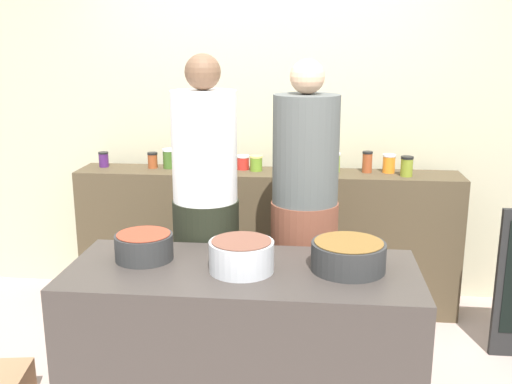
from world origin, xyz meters
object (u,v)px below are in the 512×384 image
(preserve_jar_5, at_px, (282,162))
(preserve_jar_11, at_px, (407,166))
(preserve_jar_0, at_px, (104,159))
(preserve_jar_1, at_px, (153,160))
(preserve_jar_3, at_px, (243,162))
(preserve_jar_8, at_px, (334,162))
(preserve_jar_9, at_px, (367,162))
(cooking_pot_center, at_px, (242,256))
(preserve_jar_7, at_px, (319,166))
(preserve_jar_10, at_px, (389,163))
(preserve_jar_6, at_px, (296,164))
(cooking_pot_left, at_px, (144,247))
(cooking_pot_right, at_px, (348,256))
(preserve_jar_2, at_px, (169,158))
(preserve_jar_4, at_px, (256,163))
(cook_with_tongs, at_px, (206,230))
(cook_in_cap, at_px, (304,233))

(preserve_jar_5, xyz_separation_m, preserve_jar_11, (0.85, -0.08, 0.00))
(preserve_jar_0, height_order, preserve_jar_1, preserve_jar_1)
(preserve_jar_3, height_order, preserve_jar_8, preserve_jar_8)
(preserve_jar_9, bearing_deg, cooking_pot_center, -115.29)
(preserve_jar_7, bearing_deg, preserve_jar_8, 42.87)
(preserve_jar_9, height_order, preserve_jar_10, preserve_jar_9)
(preserve_jar_3, bearing_deg, preserve_jar_6, -15.35)
(preserve_jar_3, distance_m, preserve_jar_9, 0.88)
(preserve_jar_1, relative_size, cooking_pot_left, 0.39)
(preserve_jar_5, distance_m, cooking_pot_right, 1.46)
(preserve_jar_9, bearing_deg, preserve_jar_7, -164.86)
(preserve_jar_2, height_order, cooking_pot_right, preserve_jar_2)
(preserve_jar_2, bearing_deg, preserve_jar_4, -2.42)
(preserve_jar_9, xyz_separation_m, cook_with_tongs, (-0.98, -0.88, -0.25))
(preserve_jar_10, bearing_deg, cook_in_cap, -124.46)
(preserve_jar_2, height_order, cooking_pot_left, preserve_jar_2)
(preserve_jar_5, xyz_separation_m, preserve_jar_6, (0.10, -0.07, -0.00))
(preserve_jar_5, height_order, cook_with_tongs, cook_with_tongs)
(cook_in_cap, bearing_deg, preserve_jar_11, 46.94)
(preserve_jar_3, bearing_deg, preserve_jar_8, -0.97)
(preserve_jar_2, bearing_deg, cook_with_tongs, -63.88)
(preserve_jar_6, bearing_deg, preserve_jar_5, 144.61)
(preserve_jar_6, distance_m, cooking_pot_right, 1.36)
(preserve_jar_0, distance_m, preserve_jar_3, 1.02)
(preserve_jar_1, height_order, preserve_jar_9, preserve_jar_9)
(preserve_jar_1, distance_m, preserve_jar_4, 0.75)
(preserve_jar_6, xyz_separation_m, preserve_jar_9, (0.49, 0.09, 0.01))
(preserve_jar_5, bearing_deg, preserve_jar_10, 2.01)
(preserve_jar_9, bearing_deg, cooking_pot_right, -97.78)
(preserve_jar_4, distance_m, preserve_jar_11, 1.03)
(preserve_jar_1, height_order, cook_with_tongs, cook_with_tongs)
(preserve_jar_3, relative_size, preserve_jar_4, 0.93)
(preserve_jar_2, distance_m, preserve_jar_7, 1.08)
(preserve_jar_1, relative_size, cooking_pot_right, 0.32)
(preserve_jar_3, distance_m, preserve_jar_6, 0.40)
(preserve_jar_1, height_order, cooking_pot_right, preserve_jar_1)
(preserve_jar_1, height_order, cook_in_cap, cook_in_cap)
(preserve_jar_0, bearing_deg, preserve_jar_5, -0.69)
(preserve_jar_9, relative_size, cooking_pot_left, 0.51)
(preserve_jar_7, distance_m, preserve_jar_9, 0.34)
(preserve_jar_2, distance_m, preserve_jar_4, 0.64)
(preserve_jar_4, xyz_separation_m, preserve_jar_10, (0.93, 0.04, 0.01))
(preserve_jar_3, height_order, preserve_jar_7, preserve_jar_7)
(preserve_jar_3, xyz_separation_m, preserve_jar_6, (0.38, -0.11, 0.02))
(preserve_jar_11, relative_size, cook_with_tongs, 0.07)
(cook_with_tongs, bearing_deg, cooking_pot_right, -34.13)
(preserve_jar_11, distance_m, cooking_pot_left, 1.94)
(preserve_jar_6, height_order, preserve_jar_7, preserve_jar_6)
(cooking_pot_right, bearing_deg, preserve_jar_11, 71.13)
(preserve_jar_4, xyz_separation_m, preserve_jar_11, (1.03, -0.07, 0.01))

